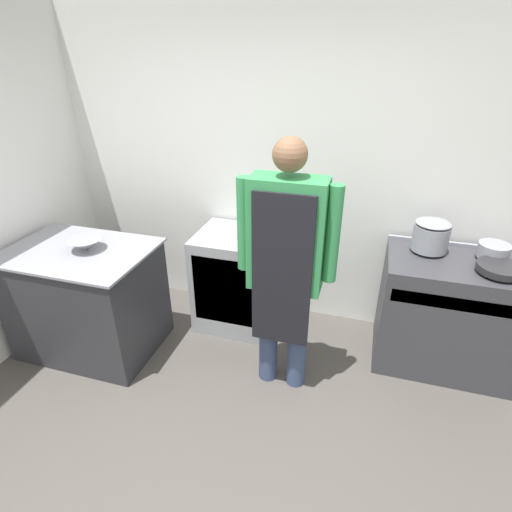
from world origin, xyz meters
The scene contains 10 objects.
ground_plane centered at (0.00, 0.00, 0.00)m, with size 14.00×14.00×0.00m, color #4C4742.
wall_back centered at (0.00, 2.00, 1.35)m, with size 8.00×0.05×2.70m.
prep_counter centered at (-1.38, 0.98, 0.45)m, with size 1.11×0.79×0.91m.
stove centered at (1.42, 1.60, 0.45)m, with size 1.03×0.64×0.93m.
fridge_unit centered at (-0.31, 1.65, 0.44)m, with size 0.70×0.60×0.88m.
person_cook centered at (0.24, 1.02, 1.06)m, with size 0.67×0.24×1.84m.
mixing_bowl centered at (-1.31, 1.00, 0.95)m, with size 0.26×0.26×0.09m.
stock_pot centered at (1.19, 1.72, 1.04)m, with size 0.26×0.26×0.24m.
saute_pan centered at (1.63, 1.49, 0.95)m, with size 0.30×0.30×0.05m.
sauce_pot centered at (1.63, 1.72, 0.98)m, with size 0.22×0.22×0.10m.
Camera 1 is at (0.71, -1.24, 2.27)m, focal length 28.00 mm.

